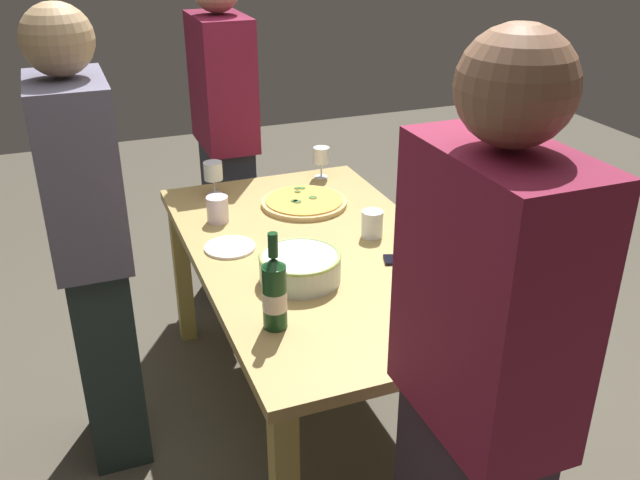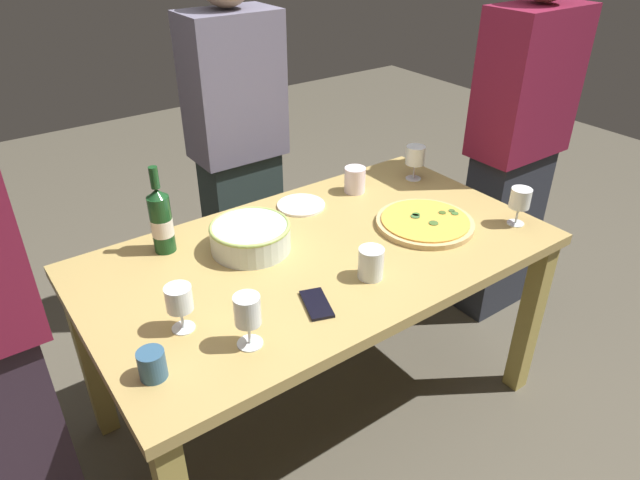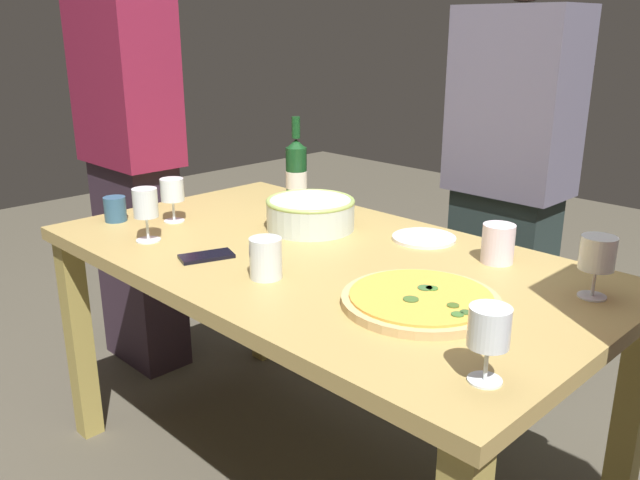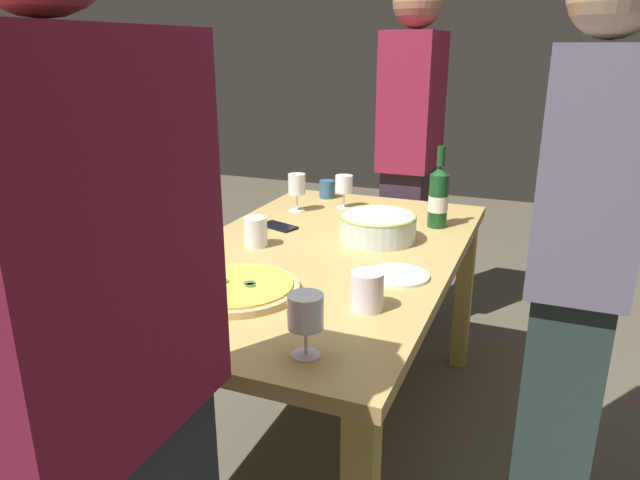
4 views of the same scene
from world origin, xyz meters
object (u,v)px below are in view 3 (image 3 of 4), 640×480
Objects in this scene: cup_ceramic at (266,258)px; person_host at (508,184)px; cup_amber at (115,209)px; pizza at (421,300)px; serving_bowl at (310,213)px; side_plate at (424,238)px; wine_glass_far_left at (145,205)px; wine_glass_far_right at (489,331)px; cell_phone at (206,256)px; wine_bottle at (296,172)px; cup_spare at (498,244)px; wine_glass_near_pizza at (172,191)px; person_guest_left at (131,156)px; dining_table at (320,284)px; wine_glass_by_bottle at (597,256)px.

person_host reaches higher than cup_ceramic.
cup_amber is 0.05× the size of person_host.
pizza is 1.31× the size of serving_bowl.
side_plate is (0.32, 0.16, -0.05)m from serving_bowl.
person_host reaches higher than serving_bowl.
wine_glass_far_left is 1.14m from wine_glass_far_right.
side_plate is 1.31× the size of cell_phone.
wine_bottle reaches higher than cup_spare.
wine_glass_near_pizza reaches higher than cup_amber.
cup_ceramic is 1.16m from person_guest_left.
dining_table is 0.44m from pizza.
dining_table is at bearing 0.00° from person_host.
serving_bowl is (-0.60, 0.23, 0.04)m from pizza.
wine_glass_far_right is at bearing 37.13° from person_host.
person_guest_left reaches higher than cup_ceramic.
cup_amber is (-0.51, -0.39, -0.01)m from serving_bowl.
wine_glass_by_bottle is 1.04× the size of wine_glass_far_right.
cup_spare is at bearing -4.15° from side_plate.
cup_spare is (1.08, 0.53, 0.01)m from cup_amber.
wine_bottle is (-0.85, 0.40, 0.11)m from pizza.
cup_amber is at bearing 178.70° from wine_glass_far_right.
cup_ceramic is (-0.66, 0.05, -0.05)m from wine_glass_far_right.
wine_glass_near_pizza is 0.08× the size of person_guest_left.
person_guest_left reaches higher than wine_glass_far_left.
dining_table is at bearing 98.94° from cup_ceramic.
wine_glass_far_right reaches higher than cup_amber.
person_guest_left is at bearing 177.86° from dining_table.
cell_phone is 0.08× the size of person_guest_left.
wine_glass_far_right is at bearing -27.48° from wine_bottle.
serving_bowl is at bearing -153.09° from side_plate.
wine_glass_far_right is at bearing -60.84° from cup_spare.
side_plate is (0.13, 0.31, 0.10)m from dining_table.
pizza is 3.49× the size of cup_ceramic.
wine_glass_by_bottle reaches higher than side_plate.
wine_glass_by_bottle is 0.09× the size of person_guest_left.
person_host reaches higher than wine_glass_far_left.
cup_ceramic is 0.06× the size of person_guest_left.
pizza is 0.93m from person_host.
person_host is (0.31, 1.04, 0.08)m from cell_phone.
wine_bottle is 0.71m from person_guest_left.
wine_glass_near_pizza is at bearing -106.41° from wine_bottle.
dining_table is at bearing 158.36° from wine_glass_far_right.
wine_bottle is 2.16× the size of wine_glass_far_right.
wine_bottle is (-0.24, 0.17, 0.07)m from serving_bowl.
cup_spare is at bearing 14.01° from serving_bowl.
wine_glass_far_left is 0.10× the size of person_host.
wine_glass_by_bottle is at bearing -10.53° from cup_spare.
cup_ceramic is 0.55× the size of side_plate.
pizza is at bearing -127.96° from wine_glass_by_bottle.
wine_glass_near_pizza is 0.81m from side_plate.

